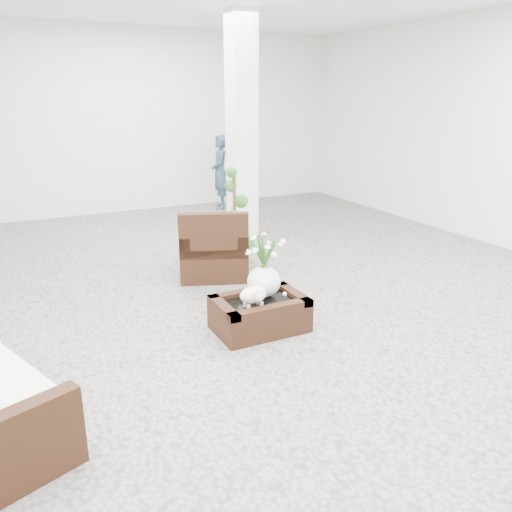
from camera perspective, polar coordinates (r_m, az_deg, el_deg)
name	(u,v)px	position (r m, az deg, el deg)	size (l,w,h in m)	color
ground	(252,306)	(5.83, -0.44, -5.54)	(11.00, 11.00, 0.00)	gray
column	(242,128)	(8.41, -1.60, 13.98)	(0.40, 0.40, 3.50)	white
coffee_table	(260,315)	(5.21, 0.40, -6.59)	(0.90, 0.60, 0.31)	#321B0E
sheep_figurine	(253,297)	(4.98, -0.31, -4.53)	(0.28, 0.23, 0.21)	white
planter_narcissus	(264,259)	(5.14, 0.90, -0.31)	(0.44, 0.44, 0.80)	white
tealight	(285,294)	(5.29, 3.20, -4.21)	(0.04, 0.04, 0.03)	white
armchair	(214,241)	(6.68, -4.73, 1.62)	(0.85, 0.82, 0.91)	#321B0E
topiary	(235,217)	(7.12, -2.39, 4.40)	(0.35, 0.35, 1.33)	#214E19
shopper	(220,172)	(10.61, -3.99, 9.27)	(0.54, 0.36, 1.49)	navy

